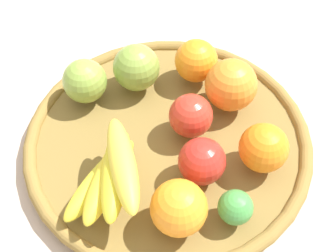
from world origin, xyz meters
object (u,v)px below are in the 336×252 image
object	(u,v)px
orange_2	(231,85)
orange_3	(264,148)
apple_1	(136,68)
banana_bunch	(111,173)
apple_2	(191,116)
apple_3	(202,161)
apple_0	(85,81)
lime_0	(235,207)
orange_0	(196,61)
orange_1	(179,208)

from	to	relation	value
orange_2	orange_3	xyz separation A→B (m)	(0.07, -0.10, -0.01)
apple_1	banana_bunch	bearing A→B (deg)	-79.88
apple_2	apple_3	xyz separation A→B (m)	(0.04, -0.07, 0.00)
banana_bunch	apple_0	distance (m)	0.18
banana_bunch	apple_3	xyz separation A→B (m)	(0.11, 0.06, -0.01)
apple_3	banana_bunch	bearing A→B (deg)	-152.26
orange_3	apple_1	bearing A→B (deg)	156.71
banana_bunch	orange_2	bearing A→B (deg)	59.81
orange_3	apple_0	bearing A→B (deg)	170.98
lime_0	orange_3	size ratio (longest dim) A/B	0.67
orange_2	orange_3	size ratio (longest dim) A/B	1.16
apple_1	lime_0	size ratio (longest dim) A/B	1.61
apple_1	apple_2	world-z (taller)	apple_1
banana_bunch	apple_0	world-z (taller)	banana_bunch
orange_0	apple_0	bearing A→B (deg)	-148.54
apple_1	orange_2	size ratio (longest dim) A/B	0.93
apple_0	apple_2	bearing A→B (deg)	-5.81
apple_1	apple_0	world-z (taller)	apple_1
apple_3	orange_1	distance (m)	0.08
apple_3	orange_1	bearing A→B (deg)	-96.97
orange_2	lime_0	world-z (taller)	orange_2
apple_2	orange_3	bearing A→B (deg)	-13.94
apple_0	lime_0	bearing A→B (deg)	-27.62
apple_1	orange_0	xyz separation A→B (m)	(0.09, 0.05, -0.00)
orange_3	apple_2	bearing A→B (deg)	166.06
apple_3	apple_0	size ratio (longest dim) A/B	0.95
orange_2	apple_2	world-z (taller)	orange_2
orange_3	lime_0	bearing A→B (deg)	-100.93
apple_2	apple_0	world-z (taller)	apple_0
apple_3	orange_1	xyz separation A→B (m)	(-0.01, -0.08, 0.00)
orange_2	orange_0	size ratio (longest dim) A/B	1.15
orange_2	apple_3	world-z (taller)	orange_2
orange_0	orange_1	bearing A→B (deg)	-79.78
apple_1	orange_3	xyz separation A→B (m)	(0.22, -0.09, -0.00)
banana_bunch	orange_0	xyz separation A→B (m)	(0.05, 0.24, -0.00)
lime_0	apple_1	bearing A→B (deg)	136.69
lime_0	orange_1	size ratio (longest dim) A/B	0.63
apple_1	banana_bunch	size ratio (longest dim) A/B	0.49
apple_1	apple_2	xyz separation A→B (m)	(0.11, -0.07, -0.00)
apple_3	orange_2	bearing A→B (deg)	86.68
orange_0	orange_1	xyz separation A→B (m)	(0.05, -0.26, 0.00)
apple_0	apple_3	bearing A→B (deg)	-23.27
orange_2	lime_0	bearing A→B (deg)	-75.70
orange_0	apple_3	size ratio (longest dim) A/B	1.06
lime_0	apple_2	bearing A→B (deg)	127.21
apple_1	orange_3	distance (m)	0.24
orange_2	apple_2	distance (m)	0.08
orange_3	orange_1	distance (m)	0.15
apple_2	apple_0	distance (m)	0.18
orange_2	orange_0	distance (m)	0.08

